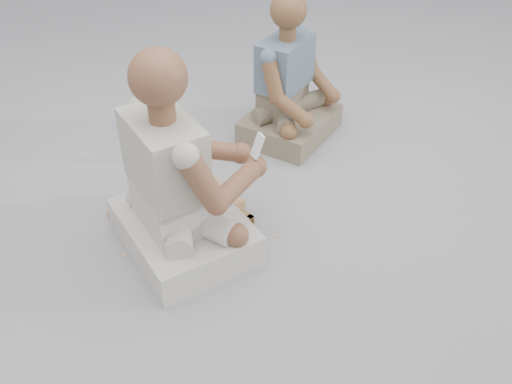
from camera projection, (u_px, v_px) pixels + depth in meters
ground at (290, 252)px, 2.66m from camera, size 60.00×60.00×0.00m
carved_panel at (177, 208)px, 2.89m from camera, size 0.63×0.47×0.04m
tool_tray at (193, 226)px, 2.72m from camera, size 0.52×0.45×0.06m
chisel_0 at (217, 241)px, 2.62m from camera, size 0.11×0.21×0.02m
chisel_1 at (190, 225)px, 2.71m from camera, size 0.19×0.15×0.02m
chisel_2 at (215, 223)px, 2.71m from camera, size 0.13×0.20×0.02m
chisel_3 at (217, 221)px, 2.74m from camera, size 0.22×0.07×0.02m
chisel_4 at (188, 218)px, 2.75m from camera, size 0.12×0.20×0.02m
chisel_5 at (182, 225)px, 2.72m from camera, size 0.08×0.22×0.02m
chisel_6 at (219, 222)px, 2.71m from camera, size 0.22×0.08×0.02m
chisel_7 at (212, 223)px, 2.71m from camera, size 0.21×0.11×0.02m
chisel_8 at (186, 225)px, 2.69m from camera, size 0.12×0.20×0.02m
chisel_9 at (203, 215)px, 2.77m from camera, size 0.18×0.16×0.02m
chisel_10 at (196, 230)px, 2.68m from camera, size 0.22×0.02×0.02m
chisel_11 at (188, 226)px, 2.72m from camera, size 0.20×0.12×0.02m
wood_chip_0 at (220, 207)px, 2.92m from camera, size 0.02×0.02×0.00m
wood_chip_1 at (121, 245)px, 2.70m from camera, size 0.02×0.02×0.00m
wood_chip_2 at (125, 255)px, 2.64m from camera, size 0.02×0.02×0.00m
wood_chip_3 at (231, 258)px, 2.62m from camera, size 0.02×0.02×0.00m
wood_chip_4 at (167, 290)px, 2.47m from camera, size 0.02×0.02×0.00m
wood_chip_5 at (274, 235)px, 2.75m from camera, size 0.02×0.02×0.00m
wood_chip_6 at (145, 238)px, 2.73m from camera, size 0.02×0.02×0.00m
wood_chip_7 at (220, 259)px, 2.62m from camera, size 0.02×0.02×0.00m
wood_chip_8 at (153, 213)px, 2.89m from camera, size 0.02×0.02×0.00m
wood_chip_9 at (182, 228)px, 2.80m from camera, size 0.02×0.02×0.00m
wood_chip_10 at (205, 222)px, 2.83m from camera, size 0.02×0.02×0.00m
craftsman at (179, 188)px, 2.50m from camera, size 0.66×0.64×0.99m
companion at (289, 92)px, 3.33m from camera, size 0.69×0.64×0.87m
mobile_phone at (258, 146)px, 2.52m from camera, size 0.06×0.05×0.11m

